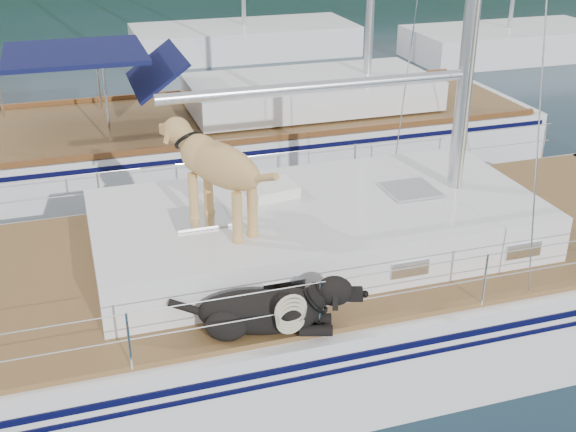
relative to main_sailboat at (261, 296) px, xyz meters
name	(u,v)px	position (x,y,z in m)	size (l,w,h in m)	color
ground	(255,343)	(-0.08, 0.01, -0.69)	(120.00, 120.00, 0.00)	black
main_sailboat	(261,296)	(0.00, 0.00, 0.00)	(12.00, 3.88, 14.01)	white
neighbor_sailboat	(258,136)	(1.61, 5.94, -0.06)	(11.00, 3.50, 13.30)	white
bg_boat_center	(245,40)	(3.92, 16.01, -0.24)	(7.20, 3.00, 11.65)	white
bg_boat_east	(507,43)	(11.92, 13.01, -0.23)	(6.40, 3.00, 11.65)	white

